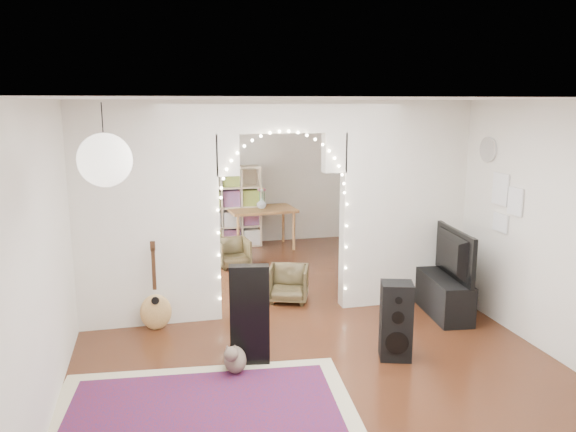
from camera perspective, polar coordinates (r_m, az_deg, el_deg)
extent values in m
plane|color=black|center=(7.42, -0.60, -9.60)|extent=(7.50, 7.50, 0.00)
cube|color=white|center=(6.93, -0.65, 11.73)|extent=(5.00, 7.50, 0.02)
cube|color=silver|center=(10.70, -5.18, 4.34)|extent=(5.00, 0.02, 2.70)
cube|color=silver|center=(3.63, 13.08, -10.14)|extent=(5.00, 0.02, 2.70)
cube|color=silver|center=(6.94, -21.17, -0.26)|extent=(0.02, 7.50, 2.70)
cube|color=silver|center=(7.99, 17.13, 1.46)|extent=(0.02, 7.50, 2.70)
cube|color=silver|center=(6.88, -14.14, 0.07)|extent=(1.70, 0.20, 2.70)
cube|color=silver|center=(7.59, 11.60, 1.23)|extent=(1.70, 0.20, 2.70)
cube|color=silver|center=(6.93, -0.65, 10.08)|extent=(1.60, 0.20, 0.40)
cube|color=white|center=(8.68, -19.57, 3.07)|extent=(0.04, 1.20, 1.40)
cylinder|color=white|center=(7.38, 19.72, 6.39)|extent=(0.03, 0.31, 0.31)
sphere|color=white|center=(4.38, -18.11, 5.43)|extent=(0.40, 0.40, 0.40)
cube|color=maroon|center=(5.15, -8.61, -19.78)|extent=(2.85, 2.24, 0.02)
cube|color=black|center=(5.85, -3.92, -10.01)|extent=(0.42, 0.20, 1.06)
ellipsoid|color=#AD8645|center=(6.89, -13.34, -8.19)|extent=(0.39, 0.21, 0.44)
cube|color=#321B0D|center=(6.78, -13.48, -5.24)|extent=(0.05, 0.04, 0.51)
cube|color=#321B0D|center=(6.70, -13.59, -2.97)|extent=(0.06, 0.04, 0.11)
ellipsoid|color=brown|center=(5.86, -5.41, -14.31)|extent=(0.34, 0.41, 0.25)
sphere|color=brown|center=(5.68, -5.79, -13.79)|extent=(0.19, 0.19, 0.15)
cone|color=brown|center=(5.64, -6.19, -13.15)|extent=(0.05, 0.05, 0.05)
cone|color=brown|center=(5.65, -5.43, -13.09)|extent=(0.05, 0.05, 0.05)
cylinder|color=brown|center=(6.06, -4.95, -14.25)|extent=(0.12, 0.23, 0.08)
cube|color=black|center=(6.10, 10.91, -10.41)|extent=(0.39, 0.36, 0.83)
cylinder|color=black|center=(6.04, 11.01, -12.55)|extent=(0.24, 0.09, 0.24)
cylinder|color=black|center=(5.93, 11.12, -10.10)|extent=(0.13, 0.06, 0.13)
cylinder|color=black|center=(5.87, 11.19, -8.41)|extent=(0.08, 0.04, 0.07)
cube|color=black|center=(7.48, 15.58, -7.85)|extent=(0.51, 1.04, 0.50)
imported|color=black|center=(7.31, 15.82, -3.70)|extent=(0.26, 1.08, 0.62)
cube|color=beige|center=(10.50, -6.82, 0.90)|extent=(1.49, 0.44, 1.51)
cube|color=brown|center=(10.34, -2.70, 0.65)|extent=(1.26, 0.89, 0.05)
cylinder|color=brown|center=(9.99, -5.06, -1.97)|extent=(0.05, 0.05, 0.70)
cylinder|color=brown|center=(10.27, 0.60, -1.56)|extent=(0.05, 0.05, 0.70)
cylinder|color=brown|center=(10.60, -5.85, -1.21)|extent=(0.05, 0.05, 0.70)
cylinder|color=brown|center=(10.86, -0.49, -0.84)|extent=(0.05, 0.05, 0.70)
imported|color=white|center=(10.32, -2.71, 1.31)|extent=(0.20, 0.20, 0.19)
imported|color=#4A3E25|center=(7.70, 0.03, -6.89)|extent=(0.66, 0.67, 0.49)
imported|color=#4A3E25|center=(9.31, -5.60, -3.73)|extent=(0.56, 0.58, 0.47)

